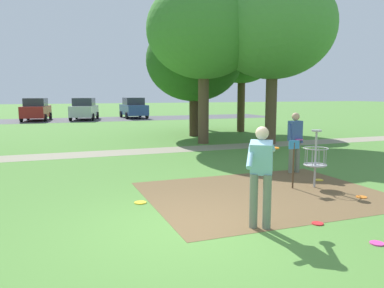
{
  "coord_description": "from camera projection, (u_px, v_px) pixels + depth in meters",
  "views": [
    {
      "loc": [
        -2.1,
        -5.74,
        2.25
      ],
      "look_at": [
        1.19,
        3.01,
        1.0
      ],
      "focal_mm": 35.68,
      "sensor_mm": 36.0,
      "label": 1
    }
  ],
  "objects": [
    {
      "name": "player_foreground_watching",
      "position": [
        295.0,
        139.0,
        10.75
      ],
      "size": [
        0.48,
        0.41,
        1.71
      ],
      "color": "slate",
      "rests_on": "ground"
    },
    {
      "name": "tree_near_left",
      "position": [
        204.0,
        63.0,
        23.07
      ],
      "size": [
        3.9,
        3.9,
        5.74
      ],
      "color": "#422D1E",
      "rests_on": "ground"
    },
    {
      "name": "frisbee_scattered_a",
      "position": [
        318.0,
        223.0,
        6.6
      ],
      "size": [
        0.2,
        0.2,
        0.02
      ],
      "primitive_type": "cylinder",
      "color": "red",
      "rests_on": "ground"
    },
    {
      "name": "tree_mid_left",
      "position": [
        194.0,
        61.0,
        19.61
      ],
      "size": [
        4.93,
        4.93,
        6.02
      ],
      "color": "#422D1E",
      "rests_on": "ground"
    },
    {
      "name": "tree_far_center",
      "position": [
        273.0,
        27.0,
        16.36
      ],
      "size": [
        5.32,
        5.32,
        7.37
      ],
      "color": "brown",
      "rests_on": "ground"
    },
    {
      "name": "parked_car_center_left",
      "position": [
        84.0,
        109.0,
        32.24
      ],
      "size": [
        2.79,
        4.52,
        1.84
      ],
      "color": "#B2B7BC",
      "rests_on": "ground"
    },
    {
      "name": "frisbee_far_left",
      "position": [
        361.0,
        197.0,
        8.28
      ],
      "size": [
        0.23,
        0.23,
        0.02
      ],
      "primitive_type": "cylinder",
      "color": "orange",
      "rests_on": "ground"
    },
    {
      "name": "frisbee_scattered_b",
      "position": [
        140.0,
        202.0,
        7.87
      ],
      "size": [
        0.25,
        0.25,
        0.02
      ],
      "primitive_type": "cylinder",
      "color": "gold",
      "rests_on": "ground"
    },
    {
      "name": "parked_car_center_right",
      "position": [
        134.0,
        108.0,
        34.52
      ],
      "size": [
        2.02,
        4.22,
        1.84
      ],
      "color": "#2D4784",
      "rests_on": "ground"
    },
    {
      "name": "gravel_path",
      "position": [
        110.0,
        153.0,
        14.4
      ],
      "size": [
        40.0,
        1.48,
        0.0
      ],
      "primitive_type": "cube",
      "color": "gray",
      "rests_on": "ground"
    },
    {
      "name": "frisbee_mid_grass",
      "position": [
        377.0,
        243.0,
        5.73
      ],
      "size": [
        0.21,
        0.21,
        0.02
      ],
      "primitive_type": "cylinder",
      "color": "#E53D99",
      "rests_on": "ground"
    },
    {
      "name": "dirt_tee_pad",
      "position": [
        265.0,
        194.0,
        8.59
      ],
      "size": [
        5.22,
        4.13,
        0.01
      ],
      "primitive_type": "cube",
      "color": "brown",
      "rests_on": "ground"
    },
    {
      "name": "tree_far_right",
      "position": [
        242.0,
        54.0,
        21.86
      ],
      "size": [
        4.01,
        4.01,
        6.22
      ],
      "color": "#4C3823",
      "rests_on": "ground"
    },
    {
      "name": "tree_mid_center",
      "position": [
        204.0,
        30.0,
        16.54
      ],
      "size": [
        4.99,
        4.99,
        7.1
      ],
      "color": "brown",
      "rests_on": "ground"
    },
    {
      "name": "parked_car_leftmost",
      "position": [
        36.0,
        109.0,
        31.18
      ],
      "size": [
        2.43,
        4.42,
        1.84
      ],
      "color": "maroon",
      "rests_on": "ground"
    },
    {
      "name": "disc_golf_basket",
      "position": [
        313.0,
        156.0,
        9.07
      ],
      "size": [
        0.98,
        0.58,
        1.39
      ],
      "color": "#9E9EA3",
      "rests_on": "ground"
    },
    {
      "name": "frisbee_by_tee",
      "position": [
        319.0,
        180.0,
        9.9
      ],
      "size": [
        0.21,
        0.21,
        0.02
      ],
      "primitive_type": "cylinder",
      "color": "gold",
      "rests_on": "ground"
    },
    {
      "name": "player_waiting_left",
      "position": [
        261.0,
        170.0,
        6.29
      ],
      "size": [
        0.98,
        0.77,
        1.71
      ],
      "color": "slate",
      "rests_on": "ground"
    },
    {
      "name": "parking_lot_strip",
      "position": [
        76.0,
        120.0,
        32.25
      ],
      "size": [
        36.0,
        6.0,
        0.01
      ],
      "primitive_type": "cube",
      "color": "#4C4C51",
      "rests_on": "ground"
    },
    {
      "name": "ground_plane",
      "position": [
        189.0,
        229.0,
        6.36
      ],
      "size": [
        160.0,
        160.0,
        0.0
      ],
      "primitive_type": "plane",
      "color": "#518438"
    }
  ]
}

